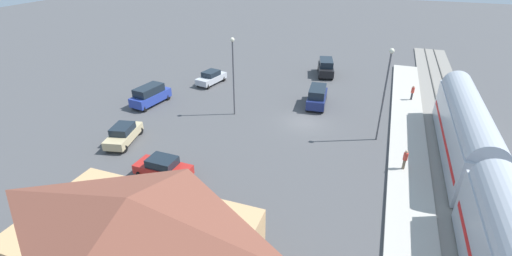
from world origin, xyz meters
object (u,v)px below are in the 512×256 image
Objects in this scene: sedan_tan at (123,134)px; light_pole_near_platform at (386,86)px; sedan_red at (163,168)px; station_building at (136,239)px; suv_navy at (317,96)px; pedestrian_waiting_far at (413,92)px; light_pole_lot_center at (233,68)px; sedan_silver at (211,77)px; suv_black at (326,67)px; suv_blue at (150,95)px; pedestrian_on_platform at (405,158)px.

sedan_tan is 24.06m from light_pole_near_platform.
sedan_red is (-6.53, 3.51, 0.00)m from sedan_tan.
suv_navy is (-4.30, -26.74, -1.79)m from station_building.
pedestrian_waiting_far is 0.21× the size of light_pole_lot_center.
station_building is at bearing 99.58° from light_pole_lot_center.
station_building is 30.85m from sedan_silver.
light_pole_lot_center is at bearing 130.60° from sedan_silver.
station_building is 23.74m from light_pole_near_platform.
sedan_tan is at bearing 51.90° from light_pole_lot_center.
suv_blue is (17.05, 17.09, 0.00)m from suv_black.
suv_blue reaches higher than sedan_red.
suv_blue reaches higher than pedestrian_waiting_far.
suv_navy is (10.16, 4.77, -0.13)m from pedestrian_waiting_far.
station_building is 37.88m from suv_black.
sedan_silver is (-3.54, -8.45, -0.27)m from suv_blue.
pedestrian_on_platform is 14.20m from suv_navy.
pedestrian_waiting_far is 0.36× the size of sedan_tan.
suv_black reaches higher than pedestrian_on_platform.
sedan_tan is at bearing 21.25° from light_pole_near_platform.
sedan_tan is at bearing 108.89° from suv_blue.
suv_black and suv_blue have the same top height.
station_building is 1.44× the size of light_pole_near_platform.
light_pole_near_platform is at bearing -142.07° from sedan_red.
suv_navy is 14.65m from sedan_silver.
light_pole_lot_center is at bearing 33.91° from suv_navy.
sedan_tan is (24.34, 3.72, -0.40)m from pedestrian_on_platform.
light_pole_near_platform reaches higher than sedan_red.
pedestrian_waiting_far is 11.23m from suv_navy.
suv_navy is at bearing -161.17° from suv_blue.
sedan_red is at bearing 106.07° from sedan_silver.
suv_navy is 0.58× the size of light_pole_near_platform.
sedan_tan is (14.18, 25.47, -0.27)m from suv_black.
light_pole_lot_center reaches higher than sedan_tan.
pedestrian_on_platform is at bearing 115.06° from suv_black.
sedan_silver is (-0.67, -16.83, 0.00)m from sedan_tan.
pedestrian_waiting_far reaches higher than sedan_red.
pedestrian_waiting_far reaches higher than sedan_tan.
sedan_red is (17.82, 7.24, -0.40)m from pedestrian_on_platform.
suv_navy is 20.97m from sedan_tan.
light_pole_near_platform reaches higher than light_pole_lot_center.
pedestrian_waiting_far is 0.36× the size of sedan_silver.
light_pole_lot_center is (-6.54, 7.63, 4.30)m from sedan_silver.
sedan_red is at bearing 75.22° from suv_black.
suv_black is at bearing -64.94° from pedestrian_on_platform.
sedan_silver is 0.55× the size of light_pole_near_platform.
suv_black is 29.98m from sedan_red.
pedestrian_on_platform is at bearing 151.03° from sedan_silver.
station_building is at bearing 84.92° from suv_black.
suv_black and suv_navy have the same top height.
light_pole_near_platform reaches higher than suv_navy.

